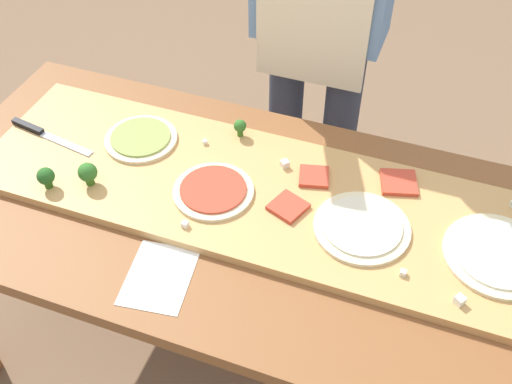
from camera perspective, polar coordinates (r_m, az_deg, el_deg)
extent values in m
plane|color=brown|center=(2.16, 0.71, -15.80)|extent=(8.00, 8.00, 0.00)
cube|color=brown|center=(2.37, -16.51, 2.67)|extent=(0.07, 0.07, 0.71)
cube|color=brown|center=(1.56, 0.95, -2.82)|extent=(1.86, 0.82, 0.04)
cube|color=tan|center=(1.58, 0.26, -0.18)|extent=(1.53, 0.46, 0.02)
cube|color=#B7BABF|center=(1.79, -17.48, 4.35)|extent=(0.18, 0.05, 0.00)
cube|color=black|center=(1.87, -20.74, 5.82)|extent=(0.11, 0.04, 0.02)
cylinder|color=beige|center=(1.75, -10.81, 4.94)|extent=(0.21, 0.21, 0.01)
cylinder|color=#899E4C|center=(1.74, -10.85, 5.14)|extent=(0.17, 0.17, 0.01)
cylinder|color=beige|center=(1.50, 9.95, -3.33)|extent=(0.24, 0.24, 0.01)
cylinder|color=beige|center=(1.50, 9.99, -3.13)|extent=(0.20, 0.20, 0.01)
cylinder|color=beige|center=(1.57, -4.05, 0.08)|extent=(0.21, 0.21, 0.01)
cylinder|color=#BC3D28|center=(1.56, -4.07, 0.28)|extent=(0.17, 0.17, 0.01)
cylinder|color=beige|center=(1.53, 21.87, -5.57)|extent=(0.26, 0.26, 0.01)
cylinder|color=silver|center=(1.53, 21.95, -5.38)|extent=(0.21, 0.21, 0.01)
cube|color=#BC3D28|center=(1.53, 3.05, -1.39)|extent=(0.11, 0.11, 0.01)
cube|color=#BC3D28|center=(1.63, 13.33, 0.90)|extent=(0.11, 0.11, 0.01)
cube|color=#BC3D28|center=(1.61, 5.50, 1.46)|extent=(0.09, 0.09, 0.01)
cylinder|color=#366618|center=(1.64, -15.43, 1.08)|extent=(0.02, 0.02, 0.02)
sphere|color=#2D6623|center=(1.62, -15.63, 1.82)|extent=(0.05, 0.05, 0.05)
cylinder|color=#366618|center=(1.73, -1.51, 5.66)|extent=(0.02, 0.02, 0.02)
sphere|color=#2D6623|center=(1.71, -1.52, 6.27)|extent=(0.04, 0.04, 0.04)
cylinder|color=#2C5915|center=(1.67, -19.03, 0.76)|extent=(0.02, 0.02, 0.02)
sphere|color=#23561E|center=(1.65, -19.25, 1.43)|extent=(0.05, 0.05, 0.05)
cube|color=silver|center=(1.71, -4.87, 4.73)|extent=(0.02, 0.02, 0.01)
cube|color=white|center=(1.49, -6.72, -3.05)|extent=(0.02, 0.02, 0.02)
cube|color=silver|center=(1.43, 13.72, -7.43)|extent=(0.01, 0.01, 0.01)
cube|color=silver|center=(1.63, 2.72, 2.67)|extent=(0.03, 0.03, 0.02)
cube|color=white|center=(1.42, 18.69, -9.66)|extent=(0.03, 0.03, 0.02)
cube|color=white|center=(1.44, -9.13, -7.89)|extent=(0.17, 0.21, 0.00)
cylinder|color=#333847|center=(2.24, 2.71, 5.30)|extent=(0.12, 0.12, 0.90)
cylinder|color=#333847|center=(2.21, 7.66, 4.11)|extent=(0.12, 0.12, 0.90)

